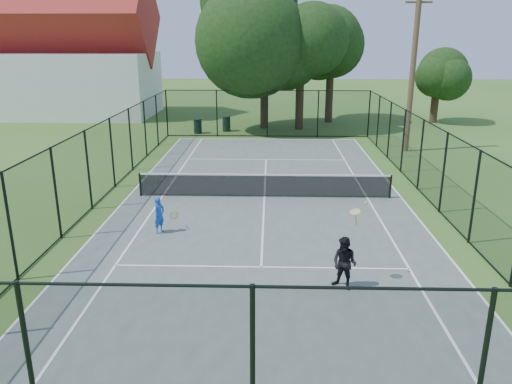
{
  "coord_description": "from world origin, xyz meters",
  "views": [
    {
      "loc": [
        0.23,
        -19.07,
        6.21
      ],
      "look_at": [
        -0.25,
        -3.0,
        1.2
      ],
      "focal_mm": 35.0,
      "sensor_mm": 36.0,
      "label": 1
    }
  ],
  "objects_px": {
    "trash_bin_left": "(198,126)",
    "trash_bin_right": "(226,124)",
    "player_black": "(345,263)",
    "player_blue": "(159,215)",
    "tennis_net": "(264,185)",
    "utility_pole": "(413,71)"
  },
  "relations": [
    {
      "from": "trash_bin_left",
      "to": "trash_bin_right",
      "type": "xyz_separation_m",
      "value": [
        1.86,
        0.86,
        0.02
      ]
    },
    {
      "from": "trash_bin_left",
      "to": "player_black",
      "type": "distance_m",
      "value": 22.65
    },
    {
      "from": "player_black",
      "to": "trash_bin_right",
      "type": "bearing_deg",
      "value": 102.39
    },
    {
      "from": "player_blue",
      "to": "player_black",
      "type": "relative_size",
      "value": 0.57
    },
    {
      "from": "tennis_net",
      "to": "utility_pole",
      "type": "height_order",
      "value": "utility_pole"
    },
    {
      "from": "tennis_net",
      "to": "utility_pole",
      "type": "distance_m",
      "value": 12.6
    },
    {
      "from": "trash_bin_right",
      "to": "player_black",
      "type": "xyz_separation_m",
      "value": [
        4.93,
        -22.46,
        0.25
      ]
    },
    {
      "from": "trash_bin_left",
      "to": "utility_pole",
      "type": "relative_size",
      "value": 0.11
    },
    {
      "from": "utility_pole",
      "to": "trash_bin_left",
      "type": "bearing_deg",
      "value": 158.13
    },
    {
      "from": "trash_bin_left",
      "to": "player_blue",
      "type": "relative_size",
      "value": 0.8
    },
    {
      "from": "trash_bin_left",
      "to": "utility_pole",
      "type": "distance_m",
      "value": 14.14
    },
    {
      "from": "tennis_net",
      "to": "player_black",
      "type": "height_order",
      "value": "player_black"
    },
    {
      "from": "tennis_net",
      "to": "utility_pole",
      "type": "xyz_separation_m",
      "value": [
        7.93,
        9.0,
        3.85
      ]
    },
    {
      "from": "trash_bin_left",
      "to": "tennis_net",
      "type": "bearing_deg",
      "value": -71.6
    },
    {
      "from": "utility_pole",
      "to": "player_blue",
      "type": "distance_m",
      "value": 17.55
    },
    {
      "from": "utility_pole",
      "to": "player_black",
      "type": "xyz_separation_m",
      "value": [
        -5.8,
        -16.54,
        -3.67
      ]
    },
    {
      "from": "trash_bin_right",
      "to": "tennis_net",
      "type": "bearing_deg",
      "value": -79.33
    },
    {
      "from": "utility_pole",
      "to": "player_blue",
      "type": "xyz_separation_m",
      "value": [
        -11.3,
        -12.89,
        -3.76
      ]
    },
    {
      "from": "trash_bin_right",
      "to": "utility_pole",
      "type": "xyz_separation_m",
      "value": [
        10.74,
        -5.91,
        3.92
      ]
    },
    {
      "from": "player_black",
      "to": "player_blue",
      "type": "bearing_deg",
      "value": 146.38
    },
    {
      "from": "tennis_net",
      "to": "player_black",
      "type": "relative_size",
      "value": 4.71
    },
    {
      "from": "utility_pole",
      "to": "player_black",
      "type": "bearing_deg",
      "value": -109.33
    }
  ]
}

